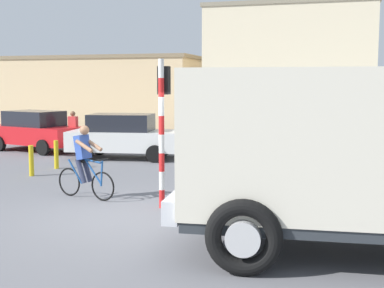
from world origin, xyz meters
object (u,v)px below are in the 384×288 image
Objects in this scene: truck_foreground at (354,149)px; pedestrian_near_kerb at (73,131)px; cyclist at (85,162)px; bollard_far at (56,155)px; car_white_mid at (36,130)px; traffic_light_pole at (163,112)px; bollard_near at (31,161)px; car_red_near at (124,136)px.

pedestrian_near_kerb is (-10.29, 10.01, -0.82)m from truck_foreground.
cyclist is 4.72m from bollard_far.
cyclist is 8.64m from pedestrian_near_kerb.
car_white_mid is at bearing 139.96° from truck_foreground.
traffic_light_pole is 10.16m from pedestrian_near_kerb.
cyclist is at bearing 156.78° from truck_foreground.
bollard_near is at bearing -59.24° from car_white_mid.
car_red_near is (-1.73, 6.40, -0.05)m from cyclist.
car_white_mid is (-4.27, 1.08, 0.00)m from car_red_near.
bollard_far is (-8.85, 6.25, -1.22)m from truck_foreground.
traffic_light_pole is (-3.89, 2.20, 0.40)m from truck_foreground.
traffic_light_pole is 1.98× the size of pedestrian_near_kerb.
cyclist is 2.40m from traffic_light_pole.
truck_foreground is 15.62m from car_white_mid.
truck_foreground is at bearing -28.70° from bollard_near.
traffic_light_pole is at bearing -44.21° from car_white_mid.
car_red_near is 4.29m from bollard_near.
car_red_near is at bearing 130.59° from truck_foreground.
traffic_light_pole is at bearing -28.03° from bollard_near.
car_red_near and car_white_mid have the same top height.
truck_foreground reaches higher than bollard_far.
bollard_near is at bearing -74.46° from pedestrian_near_kerb.
traffic_light_pole reaches higher than car_white_mid.
cyclist is 6.63m from car_red_near.
car_red_near is (-7.67, 8.95, -0.85)m from truck_foreground.
car_red_near reaches higher than bollard_far.
truck_foreground is at bearing -29.53° from traffic_light_pole.
car_red_near is 2.59× the size of pedestrian_near_kerb.
car_red_near is 2.97m from bollard_far.
traffic_light_pole is 0.74× the size of car_white_mid.
bollard_far is at bearing -50.81° from car_white_mid.
car_red_near is 2.82m from pedestrian_near_kerb.
traffic_light_pole reaches higher than cyclist.
car_white_mid is at bearing 135.79° from traffic_light_pole.
bollard_near is 1.00× the size of bollard_far.
bollard_far is at bearing 144.80° from truck_foreground.
car_red_near is at bearing 66.41° from bollard_far.
bollard_near is (-1.18, -4.11, -0.37)m from car_red_near.
cyclist reaches higher than car_red_near.
car_red_near is 4.40m from car_white_mid.
pedestrian_near_kerb is 5.37m from bollard_near.
car_red_near is at bearing 119.25° from traffic_light_pole.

